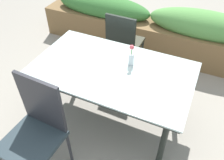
% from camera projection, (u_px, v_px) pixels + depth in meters
% --- Properties ---
extents(ground_plane, '(12.00, 12.00, 0.00)m').
position_uv_depth(ground_plane, '(113.00, 120.00, 2.71)').
color(ground_plane, gray).
extents(dining_table, '(1.56, 0.92, 0.74)m').
position_uv_depth(dining_table, '(112.00, 74.00, 2.29)').
color(dining_table, '#B2C6C1').
rests_on(dining_table, ground).
extents(chair_near_left, '(0.47, 0.47, 1.01)m').
position_uv_depth(chair_near_left, '(36.00, 128.00, 1.94)').
color(chair_near_left, '#29373D').
rests_on(chair_near_left, ground).
extents(chair_far_side, '(0.41, 0.41, 0.94)m').
position_uv_depth(chair_far_side, '(124.00, 41.00, 2.97)').
color(chair_far_side, '#2C2C1D').
rests_on(chair_far_side, ground).
extents(flower_vase, '(0.05, 0.05, 0.23)m').
position_uv_depth(flower_vase, '(131.00, 56.00, 2.23)').
color(flower_vase, silver).
rests_on(flower_vase, dining_table).
extents(planter_box, '(3.49, 0.51, 0.80)m').
position_uv_depth(planter_box, '(150.00, 28.00, 3.56)').
color(planter_box, brown).
rests_on(planter_box, ground).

